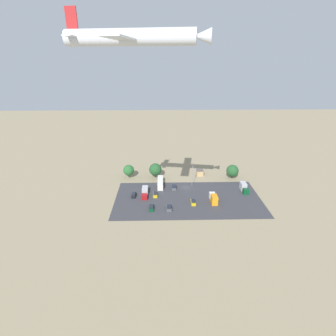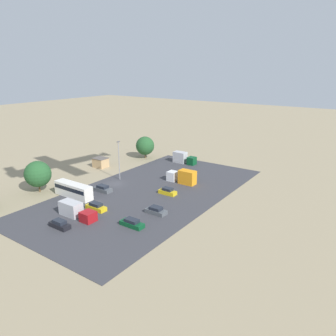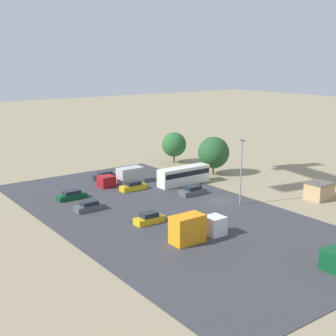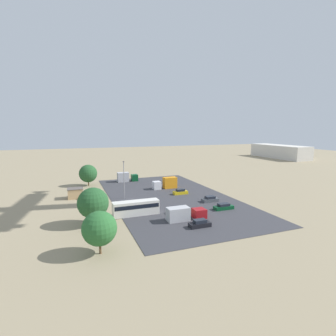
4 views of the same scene
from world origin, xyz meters
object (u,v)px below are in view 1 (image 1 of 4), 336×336
parked_car_1 (134,195)px  parked_truck_2 (145,192)px  bus (160,182)px  parked_truck_1 (214,198)px  airplane (135,37)px  parked_car_4 (155,194)px  parked_car_3 (151,208)px  parked_car_0 (174,187)px  shed_building (200,172)px  parked_truck_0 (244,188)px  parked_car_5 (169,208)px  parked_car_2 (193,202)px

parked_car_1 → parked_truck_2: parked_truck_2 is taller
bus → parked_truck_1: size_ratio=1.32×
airplane → parked_car_4: bearing=-174.2°
parked_car_3 → parked_car_4: (-1.34, -10.89, 0.04)m
parked_car_0 → parked_car_1: size_ratio=1.07×
shed_building → parked_car_0: (13.90, 15.02, -0.70)m
bus → parked_car_0: bearing=154.6°
parked_car_3 → parked_car_4: size_ratio=1.02×
bus → parked_truck_2: 10.91m
shed_building → parked_truck_0: (-17.28, 17.87, 0.20)m
bus → parked_truck_1: bearing=145.0°
parked_car_0 → parked_car_5: size_ratio=1.06×
shed_building → parked_car_5: bearing=63.2°
bus → parked_car_3: size_ratio=2.15×
parked_truck_2 → parked_car_3: bearing=105.3°
parked_truck_0 → parked_car_4: bearing=5.3°
parked_truck_0 → airplane: (41.97, 40.02, 57.30)m
parked_truck_1 → parked_car_4: bearing=166.1°
shed_building → parked_truck_1: (-1.92, 27.48, 0.28)m
shed_building → parked_car_1: (31.47, 21.90, -0.70)m
shed_building → parked_truck_0: bearing=134.0°
parked_car_1 → parked_car_2: (-24.84, 6.78, 0.02)m
parked_truck_0 → airplane: size_ratio=0.22×
shed_building → parked_truck_2: size_ratio=0.48×
parked_car_0 → parked_truck_0: 31.33m
parked_car_3 → airplane: bearing=-92.6°
parked_car_2 → parked_truck_2: bearing=158.4°
parked_truck_2 → parked_car_4: bearing=169.9°
parked_car_4 → airplane: (2.52, 36.37, 58.19)m
shed_building → parked_car_1: 38.34m
shed_building → parked_car_2: shed_building is taller
parked_car_5 → parked_car_2: bearing=-157.6°
parked_car_1 → parked_car_0: bearing=-158.6°
shed_building → parked_car_2: size_ratio=0.98×
parked_car_3 → parked_truck_1: parked_truck_1 is taller
bus → airplane: (4.63, 45.81, 57.12)m
parked_car_3 → parked_car_5: size_ratio=1.08×
shed_building → parked_truck_1: parked_truck_1 is taller
parked_car_3 → shed_building: bearing=54.1°
shed_building → parked_car_0: shed_building is taller
parked_car_2 → parked_car_4: parked_car_2 is taller
parked_car_2 → parked_truck_1: (-8.55, -1.20, 0.95)m
parked_car_2 → parked_truck_1: 8.69m
shed_building → bus: 23.42m
parked_car_5 → parked_truck_2: parked_truck_2 is taller
shed_building → bus: size_ratio=0.40×
shed_building → parked_truck_0: 24.86m
parked_truck_2 → parked_truck_1: bearing=166.7°
shed_building → parked_car_4: (22.17, 21.53, -0.68)m
parked_car_2 → bus: bearing=129.0°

